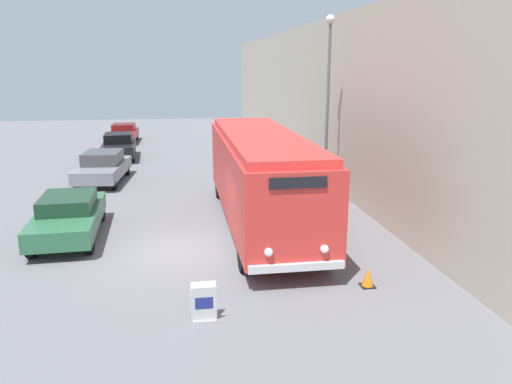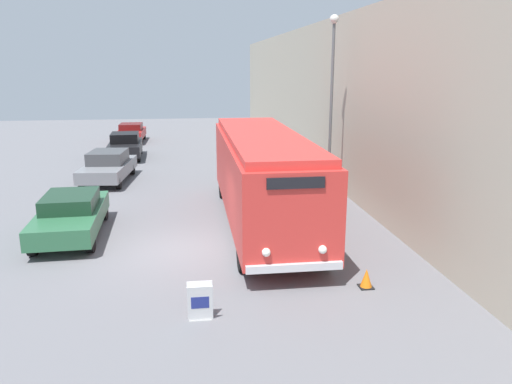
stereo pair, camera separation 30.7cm
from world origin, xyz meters
name	(u,v)px [view 1 (the left image)]	position (x,y,z in m)	size (l,w,h in m)	color
ground_plane	(177,251)	(0.00, 0.00, 0.00)	(80.00, 80.00, 0.00)	slate
building_wall_right	(321,100)	(7.35, 10.00, 3.85)	(0.30, 60.00, 7.70)	#B2A893
vintage_bus	(261,174)	(2.97, 2.21, 1.86)	(2.61, 11.00, 3.28)	black
sign_board	(204,303)	(0.58, -4.43, 0.42)	(0.57, 0.33, 0.86)	gray
streetlamp	(328,85)	(6.31, 5.49, 4.75)	(0.36, 0.36, 7.50)	#595E60
parked_car_near	(69,216)	(-3.52, 1.88, 0.74)	(2.09, 4.82, 1.41)	black
parked_car_mid	(103,167)	(-3.51, 10.04, 0.76)	(2.36, 4.77, 1.49)	black
parked_car_far	(119,146)	(-3.43, 16.41, 0.78)	(2.09, 4.33, 1.55)	black
parked_car_distant	(124,133)	(-3.80, 23.32, 0.71)	(1.90, 4.10, 1.36)	black
traffic_cone	(368,277)	(4.84, -3.33, 0.25)	(0.36, 0.36, 0.50)	black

